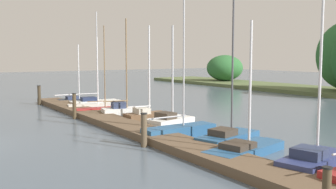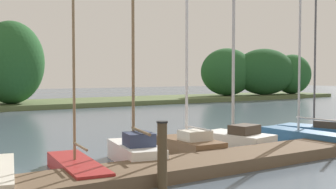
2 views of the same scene
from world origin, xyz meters
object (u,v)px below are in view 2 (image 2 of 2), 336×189
object	(u,v)px
sailboat_8	(317,128)
mooring_piling_1	(162,156)
sailboat_4	(135,149)
sailboat_5	(189,143)
sailboat_7	(301,136)
sailboat_3	(76,166)
sailboat_6	(235,137)

from	to	relation	value
sailboat_8	mooring_piling_1	size ratio (longest dim) A/B	4.97
sailboat_4	sailboat_8	size ratio (longest dim) A/B	0.78
sailboat_5	sailboat_7	distance (m)	4.84
sailboat_5	sailboat_3	bearing A→B (deg)	104.82
sailboat_4	sailboat_5	bearing A→B (deg)	-69.12
sailboat_5	sailboat_6	distance (m)	2.31
sailboat_5	sailboat_7	size ratio (longest dim) A/B	0.87
sailboat_4	mooring_piling_1	xyz separation A→B (m)	(-0.95, -3.04, 0.40)
sailboat_5	mooring_piling_1	world-z (taller)	sailboat_5
sailboat_4	sailboat_8	distance (m)	9.42
sailboat_7	mooring_piling_1	distance (m)	8.44
sailboat_4	sailboat_6	distance (m)	4.64
sailboat_4	sailboat_5	xyz separation A→B (m)	(2.30, 0.37, -0.05)
sailboat_7	sailboat_4	bearing A→B (deg)	85.67
sailboat_6	sailboat_5	bearing A→B (deg)	83.18
sailboat_4	sailboat_6	size ratio (longest dim) A/B	1.13
sailboat_3	sailboat_4	size ratio (longest dim) A/B	0.95
sailboat_5	sailboat_8	bearing A→B (deg)	-85.62
sailboat_4	mooring_piling_1	bearing A→B (deg)	174.42
sailboat_3	sailboat_5	size ratio (longest dim) A/B	1.04
sailboat_4	sailboat_8	world-z (taller)	sailboat_8
sailboat_6	sailboat_8	size ratio (longest dim) A/B	0.69
sailboat_6	mooring_piling_1	size ratio (longest dim) A/B	3.45
sailboat_4	sailboat_8	xyz separation A→B (m)	(9.40, 0.55, -0.07)
sailboat_3	sailboat_6	bearing A→B (deg)	-73.57
sailboat_3	mooring_piling_1	distance (m)	2.80
mooring_piling_1	sailboat_5	bearing A→B (deg)	46.41
sailboat_5	sailboat_8	world-z (taller)	sailboat_8
sailboat_4	sailboat_7	xyz separation A→B (m)	(7.07, -0.46, -0.08)
sailboat_8	sailboat_5	bearing A→B (deg)	77.23
sailboat_6	mooring_piling_1	distance (m)	6.62
sailboat_5	mooring_piling_1	bearing A→B (deg)	139.35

